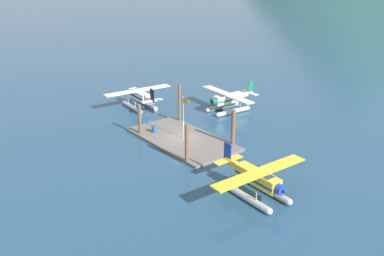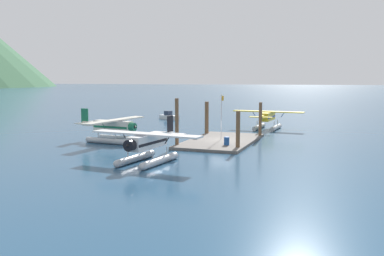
# 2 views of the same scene
# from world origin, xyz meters

# --- Properties ---
(ground_plane) EXTENTS (1200.00, 1200.00, 0.00)m
(ground_plane) POSITION_xyz_m (0.00, 0.00, 0.00)
(ground_plane) COLOR navy
(dock_platform) EXTENTS (14.07, 7.34, 0.30)m
(dock_platform) POSITION_xyz_m (0.00, 0.00, 0.15)
(dock_platform) COLOR #66605B
(dock_platform) RESTS_ON ground
(piling_near_left) EXTENTS (0.43, 0.43, 4.06)m
(piling_near_left) POSITION_xyz_m (-4.55, -3.09, 2.03)
(piling_near_left) COLOR brown
(piling_near_left) RESTS_ON ground
(piling_near_right) EXTENTS (0.39, 0.39, 4.47)m
(piling_near_right) POSITION_xyz_m (5.30, -3.50, 2.23)
(piling_near_right) COLOR brown
(piling_near_right) RESTS_ON ground
(piling_far_left) EXTENTS (0.39, 0.39, 5.30)m
(piling_far_left) POSITION_xyz_m (-5.11, 3.52, 2.65)
(piling_far_left) COLOR brown
(piling_far_left) RESTS_ON ground
(piling_far_right) EXTENTS (0.51, 0.51, 4.44)m
(piling_far_right) POSITION_xyz_m (5.12, 3.52, 2.22)
(piling_far_right) COLOR brown
(piling_far_right) RESTS_ON ground
(flagpole) EXTENTS (0.95, 0.10, 5.26)m
(flagpole) POSITION_xyz_m (0.30, 0.09, 3.62)
(flagpole) COLOR silver
(flagpole) RESTS_ON dock_platform
(fuel_drum) EXTENTS (0.62, 0.62, 0.88)m
(fuel_drum) POSITION_xyz_m (-3.62, -1.63, 0.74)
(fuel_drum) COLOR #1E4C99
(fuel_drum) RESTS_ON dock_platform
(seaplane_cream_bow_left) EXTENTS (10.49, 7.96, 3.84)m
(seaplane_cream_bow_left) POSITION_xyz_m (-4.36, 11.84, 1.58)
(seaplane_cream_bow_left) COLOR #B7BABF
(seaplane_cream_bow_left) RESTS_ON ground
(seaplane_white_port_fwd) EXTENTS (7.96, 10.49, 3.84)m
(seaplane_white_port_fwd) POSITION_xyz_m (-13.93, 2.69, 1.58)
(seaplane_white_port_fwd) COLOR #B7BABF
(seaplane_white_port_fwd) RESTS_ON ground
(seaplane_yellow_stbd_aft) EXTENTS (7.98, 10.46, 3.84)m
(seaplane_yellow_stbd_aft) POSITION_xyz_m (14.71, -2.76, 1.58)
(seaplane_yellow_stbd_aft) COLOR #B7BABF
(seaplane_yellow_stbd_aft) RESTS_ON ground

